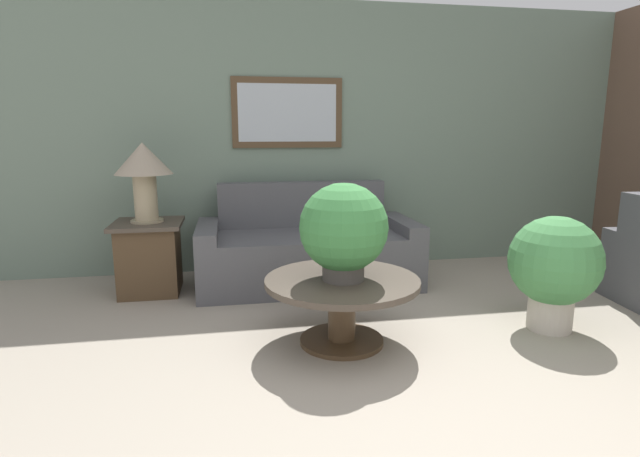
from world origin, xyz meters
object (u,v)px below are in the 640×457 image
at_px(couch_main, 307,251).
at_px(table_lamp, 144,167).
at_px(coffee_table, 342,296).
at_px(potted_plant_on_table, 344,230).
at_px(potted_plant_floor, 554,265).
at_px(side_table, 150,257).

bearing_deg(couch_main, table_lamp, -179.34).
distance_m(coffee_table, potted_plant_on_table, 0.45).
bearing_deg(potted_plant_on_table, couch_main, 90.89).
distance_m(potted_plant_on_table, potted_plant_floor, 1.53).
bearing_deg(couch_main, coffee_table, -89.10).
height_order(couch_main, potted_plant_floor, couch_main).
relative_size(couch_main, potted_plant_floor, 2.40).
bearing_deg(table_lamp, potted_plant_floor, -25.06).
xyz_separation_m(coffee_table, table_lamp, (-1.40, 1.32, 0.76)).
bearing_deg(coffee_table, table_lamp, 136.52).
xyz_separation_m(couch_main, potted_plant_on_table, (0.02, -1.37, 0.47)).
xyz_separation_m(side_table, potted_plant_on_table, (1.40, -1.35, 0.46)).
bearing_deg(table_lamp, potted_plant_on_table, -44.07).
relative_size(couch_main, potted_plant_on_table, 3.12).
bearing_deg(couch_main, potted_plant_floor, -42.00).
distance_m(couch_main, side_table, 1.38).
relative_size(couch_main, side_table, 3.14).
bearing_deg(side_table, coffee_table, -43.48).
height_order(couch_main, side_table, couch_main).
xyz_separation_m(table_lamp, potted_plant_floor, (2.90, -1.35, -0.62)).
distance_m(coffee_table, table_lamp, 2.07).
bearing_deg(potted_plant_floor, coffee_table, 178.83).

